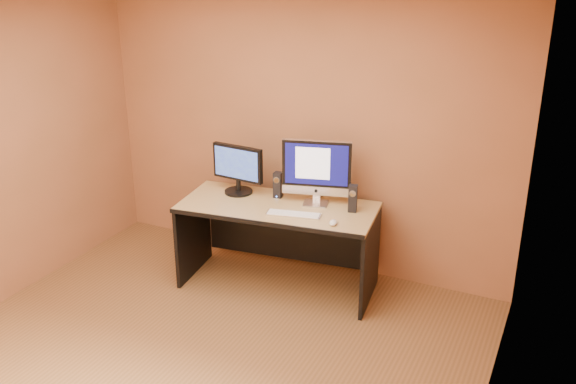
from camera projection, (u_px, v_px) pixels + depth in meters
name	position (u px, v px, depth m)	size (l,w,h in m)	color
floor	(188.00, 372.00, 4.66)	(4.00, 4.00, 0.00)	brown
walls	(176.00, 207.00, 4.18)	(4.00, 4.00, 2.60)	#9E623F
ceiling	(162.00, 0.00, 3.70)	(4.00, 4.00, 0.00)	white
desk	(278.00, 246.00, 5.68)	(1.69, 0.74, 0.78)	tan
imac	(316.00, 173.00, 5.47)	(0.60, 0.22, 0.58)	silver
second_monitor	(238.00, 170.00, 5.74)	(0.51, 0.25, 0.44)	black
speaker_left	(278.00, 185.00, 5.68)	(0.07, 0.08, 0.23)	black
speaker_right	(353.00, 198.00, 5.38)	(0.07, 0.08, 0.23)	black
keyboard	(293.00, 214.00, 5.34)	(0.46, 0.12, 0.02)	silver
mouse	(333.00, 222.00, 5.16)	(0.06, 0.11, 0.04)	silver
cable_a	(318.00, 198.00, 5.69)	(0.01, 0.01, 0.23)	black
cable_b	(320.00, 197.00, 5.70)	(0.01, 0.01, 0.19)	black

